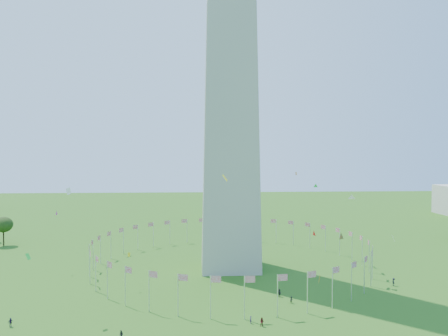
{
  "coord_description": "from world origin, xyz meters",
  "views": [
    {
      "loc": [
        -9.44,
        -77.9,
        34.18
      ],
      "look_at": [
        -2.72,
        35.0,
        30.23
      ],
      "focal_mm": 35.0,
      "sensor_mm": 36.0,
      "label": 1
    }
  ],
  "objects": [
    {
      "name": "crowd",
      "position": [
        5.88,
        0.99,
        0.88
      ],
      "size": [
        99.83,
        64.65,
        2.01
      ],
      "color": "black",
      "rests_on": "ground"
    },
    {
      "name": "flag_ring",
      "position": [
        -0.0,
        50.0,
        4.5
      ],
      "size": [
        80.24,
        80.24,
        9.0
      ],
      "color": "silver",
      "rests_on": "ground"
    },
    {
      "name": "kites_aloft",
      "position": [
        3.23,
        24.88,
        17.1
      ],
      "size": [
        97.87,
        58.02,
        30.65
      ],
      "color": "white",
      "rests_on": "ground"
    }
  ]
}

